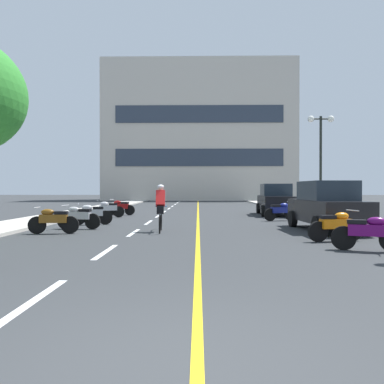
% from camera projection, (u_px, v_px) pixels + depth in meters
% --- Properties ---
extents(ground_plane, '(140.00, 140.00, 0.00)m').
position_uv_depth(ground_plane, '(194.00, 213.00, 24.20)').
color(ground_plane, '#2D3033').
extents(curb_left, '(2.40, 72.00, 0.12)m').
position_uv_depth(curb_left, '(95.00, 209.00, 27.32)').
color(curb_left, '#B7B2A8').
rests_on(curb_left, ground).
extents(curb_right, '(2.40, 72.00, 0.12)m').
position_uv_depth(curb_right, '(295.00, 209.00, 27.09)').
color(curb_right, '#B7B2A8').
rests_on(curb_right, ground).
extents(lane_dash_0, '(0.14, 2.20, 0.01)m').
position_uv_depth(lane_dash_0, '(35.00, 300.00, 5.24)').
color(lane_dash_0, silver).
rests_on(lane_dash_0, ground).
extents(lane_dash_1, '(0.14, 2.20, 0.01)m').
position_uv_depth(lane_dash_1, '(106.00, 252.00, 9.24)').
color(lane_dash_1, silver).
rests_on(lane_dash_1, ground).
extents(lane_dash_2, '(0.14, 2.20, 0.01)m').
position_uv_depth(lane_dash_2, '(134.00, 233.00, 13.24)').
color(lane_dash_2, silver).
rests_on(lane_dash_2, ground).
extents(lane_dash_3, '(0.14, 2.20, 0.01)m').
position_uv_depth(lane_dash_3, '(149.00, 222.00, 17.24)').
color(lane_dash_3, silver).
rests_on(lane_dash_3, ground).
extents(lane_dash_4, '(0.14, 2.20, 0.01)m').
position_uv_depth(lane_dash_4, '(158.00, 216.00, 21.24)').
color(lane_dash_4, silver).
rests_on(lane_dash_4, ground).
extents(lane_dash_5, '(0.14, 2.20, 0.01)m').
position_uv_depth(lane_dash_5, '(164.00, 212.00, 25.24)').
color(lane_dash_5, silver).
rests_on(lane_dash_5, ground).
extents(lane_dash_6, '(0.14, 2.20, 0.01)m').
position_uv_depth(lane_dash_6, '(169.00, 209.00, 29.24)').
color(lane_dash_6, silver).
rests_on(lane_dash_6, ground).
extents(lane_dash_7, '(0.14, 2.20, 0.01)m').
position_uv_depth(lane_dash_7, '(172.00, 206.00, 33.23)').
color(lane_dash_7, silver).
rests_on(lane_dash_7, ground).
extents(lane_dash_8, '(0.14, 2.20, 0.01)m').
position_uv_depth(lane_dash_8, '(175.00, 204.00, 37.23)').
color(lane_dash_8, silver).
rests_on(lane_dash_8, ground).
extents(lane_dash_9, '(0.14, 2.20, 0.01)m').
position_uv_depth(lane_dash_9, '(177.00, 203.00, 41.23)').
color(lane_dash_9, silver).
rests_on(lane_dash_9, ground).
extents(lane_dash_10, '(0.14, 2.20, 0.01)m').
position_uv_depth(lane_dash_10, '(179.00, 202.00, 45.23)').
color(lane_dash_10, silver).
rests_on(lane_dash_10, ground).
extents(lane_dash_11, '(0.14, 2.20, 0.01)m').
position_uv_depth(lane_dash_11, '(181.00, 201.00, 49.23)').
color(lane_dash_11, silver).
rests_on(lane_dash_11, ground).
extents(centre_line_yellow, '(0.12, 66.00, 0.01)m').
position_uv_depth(centre_line_yellow, '(198.00, 210.00, 27.20)').
color(centre_line_yellow, gold).
rests_on(centre_line_yellow, ground).
extents(office_building, '(25.37, 6.94, 18.38)m').
position_uv_depth(office_building, '(199.00, 132.00, 51.52)').
color(office_building, beige).
rests_on(office_building, ground).
extents(street_lamp_mid, '(1.46, 0.36, 5.46)m').
position_uv_depth(street_lamp_mid, '(321.00, 143.00, 20.97)').
color(street_lamp_mid, black).
rests_on(street_lamp_mid, curb_right).
extents(parked_car_near, '(2.08, 4.28, 1.82)m').
position_uv_depth(parked_car_near, '(327.00, 206.00, 13.92)').
color(parked_car_near, black).
rests_on(parked_car_near, ground).
extents(parked_car_mid, '(2.11, 4.29, 1.82)m').
position_uv_depth(parked_car_mid, '(276.00, 199.00, 22.14)').
color(parked_car_mid, black).
rests_on(parked_car_mid, ground).
extents(motorcycle_1, '(1.64, 0.80, 0.92)m').
position_uv_depth(motorcycle_1, '(368.00, 232.00, 9.31)').
color(motorcycle_1, black).
rests_on(motorcycle_1, ground).
extents(motorcycle_2, '(1.68, 0.64, 0.92)m').
position_uv_depth(motorcycle_2, '(336.00, 225.00, 11.03)').
color(motorcycle_2, black).
rests_on(motorcycle_2, ground).
extents(motorcycle_3, '(1.70, 0.60, 0.92)m').
position_uv_depth(motorcycle_3, '(53.00, 220.00, 12.92)').
color(motorcycle_3, black).
rests_on(motorcycle_3, ground).
extents(motorcycle_4, '(1.70, 0.60, 0.92)m').
position_uv_depth(motorcycle_4, '(78.00, 217.00, 14.42)').
color(motorcycle_4, black).
rests_on(motorcycle_4, ground).
extents(motorcycle_5, '(1.66, 0.72, 0.92)m').
position_uv_depth(motorcycle_5, '(92.00, 214.00, 16.10)').
color(motorcycle_5, black).
rests_on(motorcycle_5, ground).
extents(motorcycle_6, '(1.65, 0.76, 0.92)m').
position_uv_depth(motorcycle_6, '(280.00, 211.00, 18.16)').
color(motorcycle_6, black).
rests_on(motorcycle_6, ground).
extents(motorcycle_7, '(1.64, 0.80, 0.92)m').
position_uv_depth(motorcycle_7, '(108.00, 209.00, 20.14)').
color(motorcycle_7, black).
rests_on(motorcycle_7, ground).
extents(motorcycle_8, '(1.69, 0.60, 0.92)m').
position_uv_depth(motorcycle_8, '(120.00, 207.00, 22.09)').
color(motorcycle_8, black).
rests_on(motorcycle_8, ground).
extents(cyclist_rider, '(0.42, 1.77, 1.71)m').
position_uv_depth(cyclist_rider, '(160.00, 207.00, 13.57)').
color(cyclist_rider, black).
rests_on(cyclist_rider, ground).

